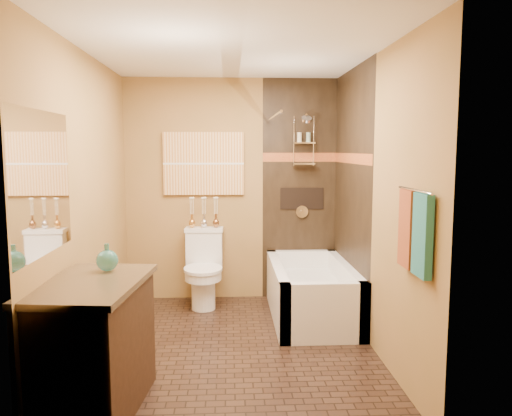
{
  "coord_description": "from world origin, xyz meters",
  "views": [
    {
      "loc": [
        -0.03,
        -4.16,
        1.71
      ],
      "look_at": [
        0.21,
        0.4,
        1.17
      ],
      "focal_mm": 35.0,
      "sensor_mm": 36.0,
      "label": 1
    }
  ],
  "objects": [
    {
      "name": "towel_teal",
      "position": [
        1.16,
        -1.18,
        1.18
      ],
      "size": [
        0.05,
        0.22,
        0.52
      ],
      "primitive_type": "cube",
      "color": "#216F6A",
      "rests_on": "towel_bar"
    },
    {
      "name": "vanity",
      "position": [
        -0.92,
        -1.0,
        0.44
      ],
      "size": [
        0.71,
        1.05,
        0.87
      ],
      "rotation": [
        0.0,
        0.0,
        -0.11
      ],
      "color": "black",
      "rests_on": "floor"
    },
    {
      "name": "mosaic_band_right",
      "position": [
        1.18,
        0.75,
        1.62
      ],
      "size": [
        0.01,
        1.5,
        0.1
      ],
      "primitive_type": "cube",
      "color": "maroon",
      "rests_on": "alcove_tile_right"
    },
    {
      "name": "towel_bar",
      "position": [
        1.15,
        -1.05,
        1.45
      ],
      "size": [
        0.02,
        0.55,
        0.02
      ],
      "primitive_type": "cylinder",
      "rotation": [
        1.57,
        0.0,
        0.0
      ],
      "color": "silver",
      "rests_on": "wall_right"
    },
    {
      "name": "alcove_niche",
      "position": [
        0.8,
        1.48,
        1.15
      ],
      "size": [
        0.5,
        0.01,
        0.25
      ],
      "primitive_type": "cube",
      "color": "black",
      "rests_on": "alcove_tile_back"
    },
    {
      "name": "curtain_rod",
      "position": [
        0.4,
        0.75,
        2.02
      ],
      "size": [
        0.03,
        1.55,
        0.03
      ],
      "primitive_type": "cylinder",
      "rotation": [
        1.57,
        0.0,
        0.0
      ],
      "color": "silver",
      "rests_on": "wall_back"
    },
    {
      "name": "ceiling",
      "position": [
        0.0,
        0.0,
        2.5
      ],
      "size": [
        3.0,
        3.0,
        0.0
      ],
      "primitive_type": "plane",
      "color": "silver",
      "rests_on": "wall_back"
    },
    {
      "name": "vanity_mirror",
      "position": [
        -1.19,
        -1.0,
        1.5
      ],
      "size": [
        0.01,
        1.0,
        0.9
      ],
      "primitive_type": "cube",
      "color": "white",
      "rests_on": "wall_left"
    },
    {
      "name": "bud_vases",
      "position": [
        -0.31,
        1.39,
        1.02
      ],
      "size": [
        0.34,
        0.07,
        0.33
      ],
      "color": "gold",
      "rests_on": "toilet"
    },
    {
      "name": "alcove_tile_back",
      "position": [
        0.78,
        1.49,
        1.25
      ],
      "size": [
        0.85,
        0.01,
        2.5
      ],
      "primitive_type": "cube",
      "color": "black",
      "rests_on": "wall_back"
    },
    {
      "name": "toilet",
      "position": [
        -0.31,
        1.2,
        0.42
      ],
      "size": [
        0.43,
        0.63,
        0.84
      ],
      "rotation": [
        0.0,
        0.0,
        -0.04
      ],
      "color": "white",
      "rests_on": "floor"
    },
    {
      "name": "alcove_tile_right",
      "position": [
        1.19,
        0.75,
        1.25
      ],
      "size": [
        0.01,
        1.5,
        2.5
      ],
      "primitive_type": "cube",
      "color": "black",
      "rests_on": "wall_right"
    },
    {
      "name": "wall_front",
      "position": [
        0.0,
        -1.5,
        1.25
      ],
      "size": [
        2.4,
        0.02,
        2.5
      ],
      "primitive_type": "cube",
      "color": "#A3723F",
      "rests_on": "floor"
    },
    {
      "name": "sunset_painting",
      "position": [
        -0.31,
        1.48,
        1.55
      ],
      "size": [
        0.9,
        0.04,
        0.7
      ],
      "primitive_type": "cube",
      "color": "#C8772F",
      "rests_on": "wall_back"
    },
    {
      "name": "wall_right",
      "position": [
        1.2,
        0.0,
        1.25
      ],
      "size": [
        0.02,
        3.0,
        2.5
      ],
      "primitive_type": "cube",
      "color": "#A3723F",
      "rests_on": "floor"
    },
    {
      "name": "bathtub",
      "position": [
        0.8,
        0.75,
        0.22
      ],
      "size": [
        0.8,
        1.5,
        0.55
      ],
      "color": "white",
      "rests_on": "floor"
    },
    {
      "name": "wall_left",
      "position": [
        -1.2,
        0.0,
        1.25
      ],
      "size": [
        0.02,
        3.0,
        2.5
      ],
      "primitive_type": "cube",
      "color": "#A3723F",
      "rests_on": "floor"
    },
    {
      "name": "wall_back",
      "position": [
        0.0,
        1.5,
        1.25
      ],
      "size": [
        2.4,
        0.02,
        2.5
      ],
      "primitive_type": "cube",
      "color": "#A3723F",
      "rests_on": "floor"
    },
    {
      "name": "shower_fixtures",
      "position": [
        0.8,
        1.38,
        1.67
      ],
      "size": [
        0.24,
        0.33,
        1.16
      ],
      "color": "silver",
      "rests_on": "floor"
    },
    {
      "name": "towel_rust",
      "position": [
        1.16,
        -0.92,
        1.18
      ],
      "size": [
        0.05,
        0.22,
        0.52
      ],
      "primitive_type": "cube",
      "color": "maroon",
      "rests_on": "towel_bar"
    },
    {
      "name": "floor",
      "position": [
        0.0,
        0.0,
        0.0
      ],
      "size": [
        3.0,
        3.0,
        0.0
      ],
      "primitive_type": "plane",
      "color": "black",
      "rests_on": "ground"
    },
    {
      "name": "mosaic_band_back",
      "position": [
        0.78,
        1.48,
        1.62
      ],
      "size": [
        0.85,
        0.01,
        0.1
      ],
      "primitive_type": "cube",
      "color": "maroon",
      "rests_on": "alcove_tile_back"
    },
    {
      "name": "teal_bottle",
      "position": [
        -0.87,
        -0.74,
        0.97
      ],
      "size": [
        0.19,
        0.19,
        0.24
      ],
      "primitive_type": null,
      "rotation": [
        0.0,
        0.0,
        -0.32
      ],
      "color": "#297C73",
      "rests_on": "vanity"
    }
  ]
}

